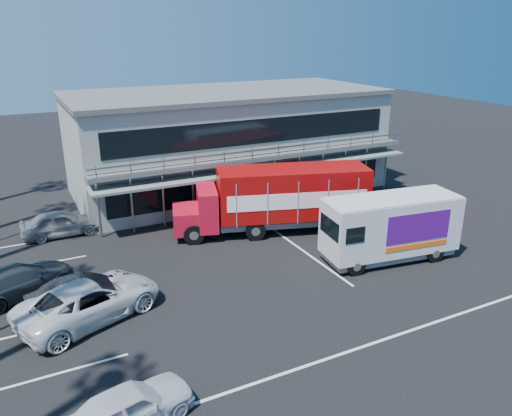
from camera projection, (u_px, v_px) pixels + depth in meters
name	position (u px, v px, depth m)	size (l,w,h in m)	color
ground	(295.00, 278.00, 24.38)	(120.00, 120.00, 0.00)	black
building	(227.00, 140.00, 36.95)	(22.40, 12.00, 7.30)	gray
red_truck	(279.00, 197.00, 29.36)	(11.69, 5.88, 3.85)	#B20E24
white_van	(390.00, 227.00, 25.75)	(7.30, 3.35, 3.44)	silver
parked_car_a	(129.00, 407.00, 15.08)	(1.64, 4.09, 1.39)	silver
parked_car_b	(89.00, 296.00, 21.08)	(1.71, 4.89, 1.61)	black
parked_car_c	(90.00, 300.00, 20.74)	(2.78, 6.04, 1.68)	silver
parked_car_d	(18.00, 281.00, 22.56)	(2.06, 5.06, 1.47)	#282F35
parked_car_e	(61.00, 223.00, 29.16)	(1.78, 4.44, 1.51)	gray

